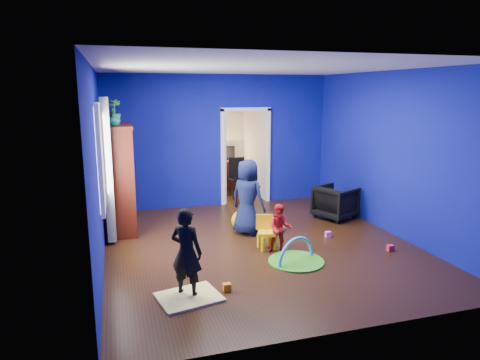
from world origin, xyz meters
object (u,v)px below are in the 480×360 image
object	(u,v)px
child_black	(186,252)
vase	(114,120)
crt_tv	(120,177)
play_mat	(296,261)
tv_armoire	(118,179)
kid_chair	(267,234)
hopper_ball	(241,220)
toddler_red	(280,228)
folding_chair	(239,178)
study_desk	(228,175)
armchair	(336,202)
child_navy	(248,197)

from	to	relation	value
child_black	vase	world-z (taller)	vase
crt_tv	play_mat	xyz separation A→B (m)	(2.48, -2.30, -1.01)
tv_armoire	kid_chair	xyz separation A→B (m)	(2.28, -1.65, -0.73)
vase	hopper_ball	world-z (taller)	vase
child_black	toddler_red	distance (m)	1.98
vase	crt_tv	xyz separation A→B (m)	(0.04, 0.30, -1.05)
child_black	folding_chair	xyz separation A→B (m)	(2.06, 4.72, -0.11)
hopper_ball	folding_chair	bearing A→B (deg)	74.65
crt_tv	study_desk	bearing A→B (deg)	45.12
toddler_red	kid_chair	distance (m)	0.29
armchair	hopper_ball	world-z (taller)	armchair
armchair	kid_chair	xyz separation A→B (m)	(-1.93, -1.23, -0.08)
child_navy	toddler_red	world-z (taller)	child_navy
toddler_red	crt_tv	distance (m)	3.09
crt_tv	study_desk	size ratio (longest dim) A/B	0.80
folding_chair	play_mat	bearing A→B (deg)	-94.15
study_desk	tv_armoire	bearing A→B (deg)	-135.29
vase	tv_armoire	world-z (taller)	vase
tv_armoire	hopper_ball	bearing A→B (deg)	-15.17
folding_chair	study_desk	bearing A→B (deg)	90.00
toddler_red	vase	world-z (taller)	vase
hopper_ball	toddler_red	bearing A→B (deg)	-77.72
child_black	toddler_red	bearing A→B (deg)	-111.90
vase	play_mat	xyz separation A→B (m)	(2.52, -2.00, -2.05)
crt_tv	folding_chair	size ratio (longest dim) A/B	0.76
toddler_red	child_navy	bearing A→B (deg)	119.15
hopper_ball	folding_chair	size ratio (longest dim) A/B	0.39
crt_tv	kid_chair	distance (m)	2.89
child_navy	toddler_red	bearing A→B (deg)	153.32
child_navy	play_mat	bearing A→B (deg)	152.86
armchair	play_mat	xyz separation A→B (m)	(-1.69, -1.88, -0.32)
kid_chair	crt_tv	bearing A→B (deg)	160.29
child_navy	folding_chair	distance (m)	2.74
toddler_red	crt_tv	xyz separation A→B (m)	(-2.39, 1.85, 0.62)
child_black	toddler_red	world-z (taller)	child_black
child_black	vase	xyz separation A→B (m)	(-0.76, 2.59, 1.49)
crt_tv	play_mat	world-z (taller)	crt_tv
tv_armoire	study_desk	bearing A→B (deg)	44.71
play_mat	armchair	bearing A→B (deg)	48.08
child_black	child_navy	world-z (taller)	child_navy
child_navy	play_mat	distance (m)	1.64
hopper_ball	study_desk	size ratio (longest dim) A/B	0.41
child_navy	kid_chair	xyz separation A→B (m)	(0.08, -0.82, -0.43)
child_black	kid_chair	world-z (taller)	child_black
armchair	kid_chair	world-z (taller)	armchair
tv_armoire	crt_tv	bearing A→B (deg)	0.00
armchair	hopper_ball	bearing A→B (deg)	69.61
child_navy	hopper_ball	xyz separation A→B (m)	(-0.05, 0.25, -0.50)
toddler_red	kid_chair	xyz separation A→B (m)	(-0.15, 0.20, -0.15)
tv_armoire	study_desk	size ratio (longest dim) A/B	2.23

